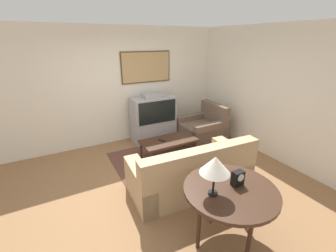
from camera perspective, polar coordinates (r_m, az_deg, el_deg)
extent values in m
plane|color=#8E6642|center=(4.14, -2.75, -14.32)|extent=(12.00, 12.00, 0.00)
cube|color=silver|center=(5.48, -12.83, 9.61)|extent=(12.00, 0.06, 2.70)
cube|color=#4C381E|center=(5.61, -5.56, 14.68)|extent=(1.26, 0.03, 0.74)
cube|color=tan|center=(5.60, -5.49, 14.66)|extent=(1.21, 0.01, 0.69)
cube|color=silver|center=(5.18, 24.44, 7.59)|extent=(0.06, 12.00, 2.70)
cube|color=brown|center=(4.96, -0.76, -7.70)|extent=(2.21, 1.45, 0.01)
cube|color=#9E9EA3|center=(5.69, -3.69, -1.08)|extent=(1.05, 0.52, 0.50)
cube|color=#9E9EA3|center=(5.50, -3.83, 4.24)|extent=(1.05, 0.52, 0.61)
cube|color=black|center=(5.28, -2.63, 3.51)|extent=(0.95, 0.01, 0.53)
cube|color=#9E9EA3|center=(5.41, -3.92, 7.78)|extent=(0.47, 0.29, 0.09)
cube|color=tan|center=(3.95, 5.45, -12.46)|extent=(2.05, 1.03, 0.44)
cube|color=tan|center=(3.46, 8.67, -9.14)|extent=(2.01, 0.33, 0.45)
cube|color=tan|center=(4.37, 15.64, -8.47)|extent=(0.29, 0.94, 0.60)
cube|color=tan|center=(3.61, -7.11, -14.66)|extent=(0.29, 0.94, 0.60)
cube|color=#877154|center=(3.82, 13.23, -7.38)|extent=(0.37, 0.14, 0.34)
cube|color=#877154|center=(3.39, 0.88, -10.68)|extent=(0.37, 0.14, 0.34)
cube|color=brown|center=(5.70, 8.43, -1.54)|extent=(0.97, 0.92, 0.44)
cube|color=brown|center=(5.78, 11.78, 3.35)|extent=(0.19, 0.91, 0.47)
cube|color=brown|center=(5.96, 6.31, 0.30)|extent=(0.97, 0.17, 0.58)
cube|color=brown|center=(5.41, 10.84, -2.19)|extent=(0.97, 0.17, 0.58)
cube|color=#3D2619|center=(4.76, 0.18, -3.73)|extent=(1.17, 0.58, 0.04)
cylinder|color=#3D2619|center=(4.45, -4.49, -8.69)|extent=(0.04, 0.04, 0.38)
cylinder|color=#3D2619|center=(4.92, 7.06, -5.70)|extent=(0.04, 0.04, 0.38)
cylinder|color=#3D2619|center=(4.85, -6.82, -6.15)|extent=(0.04, 0.04, 0.38)
cylinder|color=#3D2619|center=(5.28, 4.08, -3.64)|extent=(0.04, 0.04, 0.38)
cylinder|color=#3D2619|center=(2.84, 15.57, -15.39)|extent=(1.11, 1.11, 0.04)
cube|color=#3D2619|center=(2.87, 15.44, -16.39)|extent=(0.94, 0.44, 0.08)
cylinder|color=#3D2619|center=(2.92, 7.87, -23.47)|extent=(0.05, 0.05, 0.73)
cylinder|color=#3D2619|center=(3.33, 19.33, -17.98)|extent=(0.05, 0.05, 0.73)
cylinder|color=#3D2619|center=(2.91, 20.03, -24.95)|extent=(0.05, 0.05, 0.73)
cylinder|color=black|center=(2.69, 11.29, -16.34)|extent=(0.11, 0.11, 0.02)
cylinder|color=black|center=(2.56, 11.65, -12.46)|extent=(0.02, 0.02, 0.41)
cone|color=white|center=(2.49, 11.90, -9.65)|extent=(0.33, 0.33, 0.20)
cube|color=black|center=(2.86, 17.28, -12.53)|extent=(0.14, 0.09, 0.18)
cylinder|color=white|center=(2.81, 18.05, -12.41)|extent=(0.09, 0.01, 0.09)
cube|color=black|center=(4.70, -1.65, -3.68)|extent=(0.11, 0.16, 0.02)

